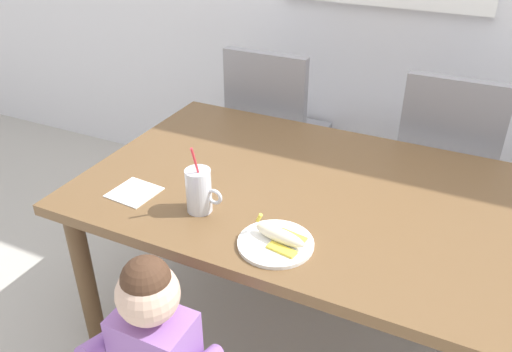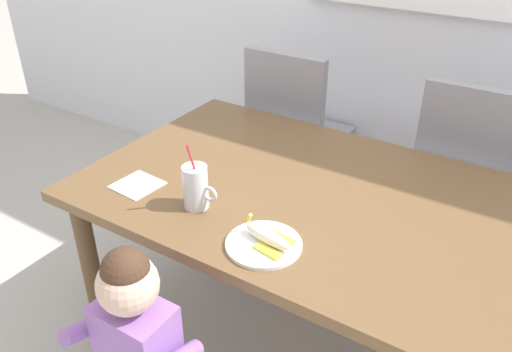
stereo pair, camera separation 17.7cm
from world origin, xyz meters
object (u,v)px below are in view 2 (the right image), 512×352
object	(u,v)px
toddler_standing	(136,338)
peeled_banana	(269,237)
snack_plate	(264,244)
dining_table	(305,208)
dining_chair_left	(294,128)
paper_napkin	(137,185)
dining_chair_right	(467,170)
milk_cup	(196,189)

from	to	relation	value
toddler_standing	peeled_banana	world-z (taller)	toddler_standing
snack_plate	dining_table	bearing A→B (deg)	96.98
dining_chair_left	paper_napkin	xyz separation A→B (m)	(-0.07, -1.04, 0.17)
dining_chair_left	dining_chair_right	bearing A→B (deg)	-178.66
milk_cup	paper_napkin	size ratio (longest dim) A/B	1.66
dining_table	toddler_standing	bearing A→B (deg)	-103.03
peeled_banana	dining_table	bearing A→B (deg)	99.04
milk_cup	snack_plate	distance (m)	0.31
dining_table	milk_cup	xyz separation A→B (m)	(-0.26, -0.29, 0.15)
dining_table	snack_plate	bearing A→B (deg)	-83.02
dining_chair_left	snack_plate	distance (m)	1.21
dining_chair_right	peeled_banana	bearing A→B (deg)	72.32
dining_table	paper_napkin	xyz separation A→B (m)	(-0.52, -0.30, 0.08)
milk_cup	paper_napkin	xyz separation A→B (m)	(-0.26, -0.01, -0.06)
dining_chair_right	snack_plate	xyz separation A→B (m)	(-0.36, -1.12, 0.17)
dining_chair_left	paper_napkin	bearing A→B (deg)	86.11
snack_plate	milk_cup	bearing A→B (deg)	168.27
dining_table	dining_chair_right	size ratio (longest dim) A/B	1.62
dining_table	toddler_standing	distance (m)	0.73
milk_cup	peeled_banana	world-z (taller)	milk_cup
toddler_standing	snack_plate	world-z (taller)	toddler_standing
dining_chair_left	snack_plate	bearing A→B (deg)	114.13
dining_table	paper_napkin	world-z (taller)	paper_napkin
dining_chair_left	dining_chair_right	world-z (taller)	same
dining_table	toddler_standing	world-z (taller)	toddler_standing
peeled_banana	paper_napkin	distance (m)	0.58
snack_plate	dining_chair_left	bearing A→B (deg)	114.13
dining_chair_left	dining_chair_right	distance (m)	0.86
dining_table	snack_plate	size ratio (longest dim) A/B	6.77
milk_cup	paper_napkin	bearing A→B (deg)	-178.13
snack_plate	peeled_banana	xyz separation A→B (m)	(0.01, 0.01, 0.03)
snack_plate	toddler_standing	bearing A→B (deg)	-120.26
dining_chair_right	paper_napkin	world-z (taller)	dining_chair_right
dining_chair_right	paper_napkin	bearing A→B (deg)	48.90
dining_table	dining_chair_left	distance (m)	0.87
snack_plate	peeled_banana	distance (m)	0.03
snack_plate	dining_chair_right	bearing A→B (deg)	71.90
snack_plate	peeled_banana	world-z (taller)	peeled_banana
dining_chair_right	peeled_banana	distance (m)	1.18
toddler_standing	snack_plate	bearing A→B (deg)	59.74
paper_napkin	dining_chair_right	bearing A→B (deg)	48.90
toddler_standing	snack_plate	size ratio (longest dim) A/B	3.64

